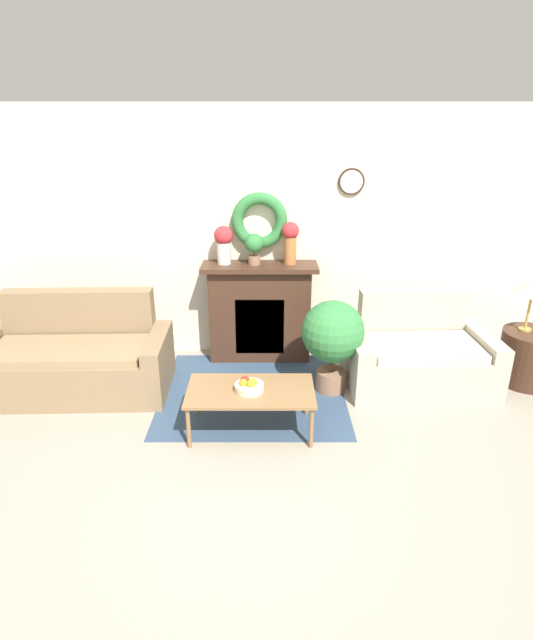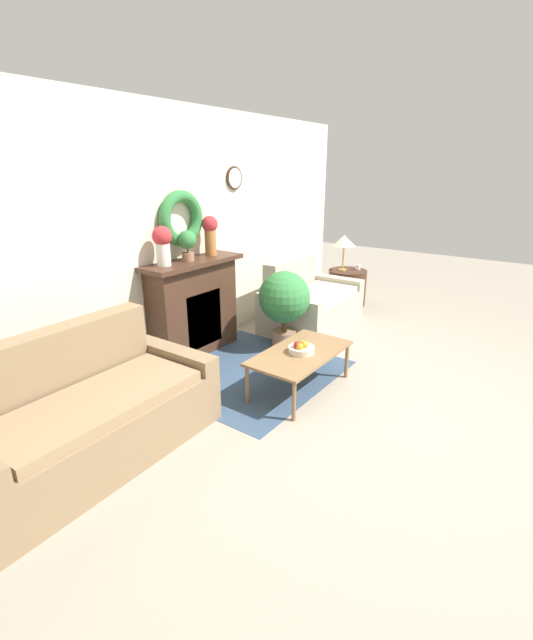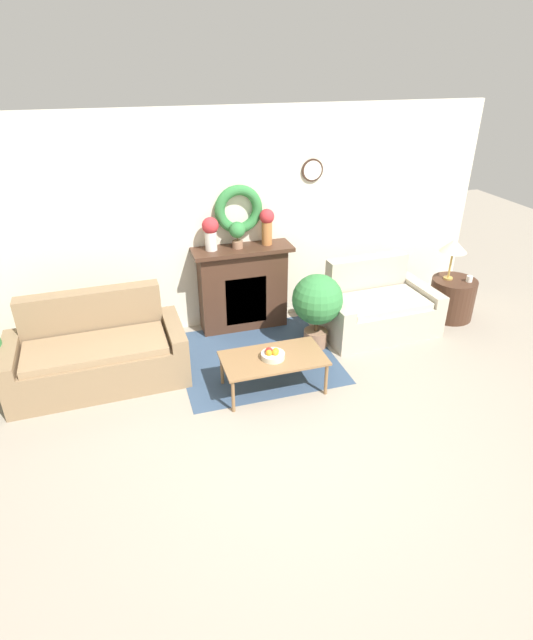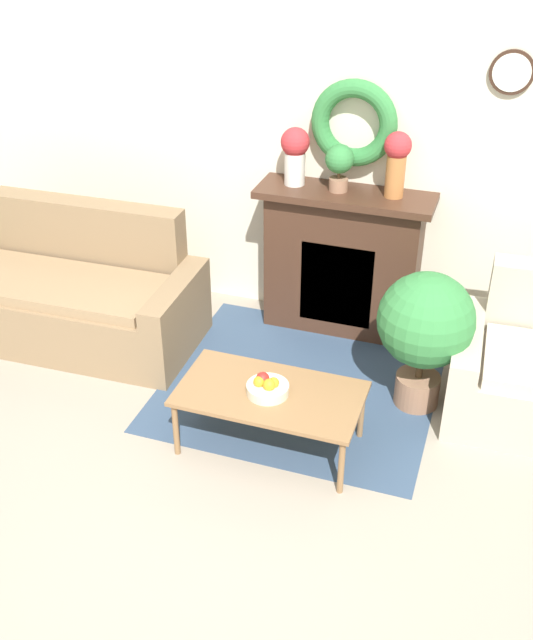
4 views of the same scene
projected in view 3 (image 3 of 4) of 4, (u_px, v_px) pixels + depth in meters
name	position (u px, v px, depth m)	size (l,w,h in m)	color
ground_plane	(306.00, 455.00, 4.50)	(16.00, 16.00, 0.00)	gray
floor_rug	(256.00, 357.00, 5.95)	(1.80, 1.69, 0.01)	#334760
wall_back	(231.00, 222.00, 6.16)	(6.80, 0.19, 2.70)	beige
fireplace	(243.00, 287.00, 6.39)	(1.24, 0.41, 1.10)	#42281C
couch_left	(98.00, 354.00, 5.41)	(1.87, 0.93, 0.95)	#846B4C
loveseat_right	(376.00, 308.00, 6.44)	(1.48, 0.95, 0.89)	#B2A893
coffee_table	(273.00, 360.00, 5.23)	(1.08, 0.59, 0.40)	olive
fruit_bowl	(273.00, 355.00, 5.17)	(0.25, 0.25, 0.12)	beige
side_table_by_loveseat	(452.00, 298.00, 6.75)	(0.59, 0.59, 0.55)	#42281C
table_lamp	(454.00, 246.00, 6.43)	(0.34, 0.34, 0.55)	#B28E42
mug	(469.00, 279.00, 6.55)	(0.08, 0.08, 0.08)	silver
vase_on_mantel_left	(211.00, 231.00, 5.93)	(0.20, 0.20, 0.40)	silver
vase_on_mantel_right	(267.00, 224.00, 6.10)	(0.18, 0.18, 0.45)	#AD6B38
potted_plant_on_mantel	(237.00, 232.00, 6.01)	(0.20, 0.20, 0.33)	#8E664C
potted_plant_floor_by_loveseat	(317.00, 302.00, 5.91)	(0.61, 0.61, 0.94)	#8E664C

